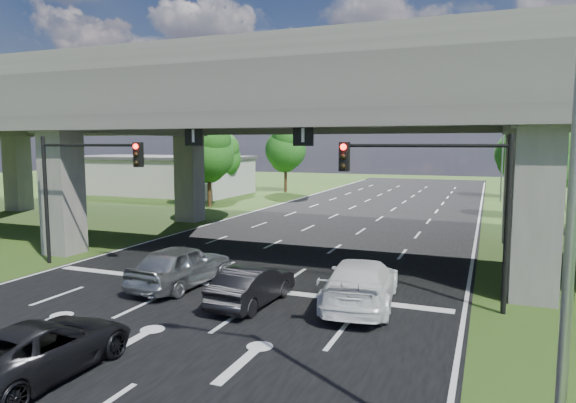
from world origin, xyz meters
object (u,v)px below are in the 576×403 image
Objects in this scene: car_white at (361,283)px; car_trailing at (43,348)px; signal_right at (440,187)px; car_silver at (181,266)px; streetlight_far at (502,141)px; streetlight_near at (545,131)px; streetlight_beyond at (499,142)px; car_dark at (252,286)px; signal_left at (80,177)px.

car_trailing is at bearing 47.78° from car_white.
car_silver is (-9.62, -1.18, -3.31)m from signal_right.
signal_right is 20.25m from streetlight_far.
streetlight_beyond is (0.00, 46.00, 0.00)m from streetlight_near.
signal_right is at bearing -93.61° from streetlight_beyond.
streetlight_near is 2.02× the size of car_silver.
car_silver is 0.88× the size of car_white.
car_trailing is (-8.43, -9.08, -3.49)m from signal_right.
streetlight_far is 24.33m from car_dark.
streetlight_beyond is at bearing 90.00° from streetlight_near.
car_dark is (-6.02, -2.23, -3.47)m from signal_right.
car_trailing is at bearing 73.90° from car_dark.
car_white is (-4.72, -21.00, -5.00)m from streetlight_far.
streetlight_beyond is at bearing -103.16° from car_white.
streetlight_near reaches higher than car_white.
car_white is at bearing -102.67° from streetlight_far.
signal_left is 20.56m from streetlight_near.
signal_right is 1.00× the size of signal_left.
streetlight_near is at bearing 140.36° from car_dark.
signal_left is at bearing 150.98° from streetlight_near.
signal_left is 6.98m from car_silver.
streetlight_near is at bearing 147.75° from car_silver.
car_white is (-2.45, -0.94, -3.34)m from signal_right.
car_white is (7.17, 0.24, -0.02)m from car_silver.
streetlight_near and streetlight_far have the same top height.
signal_right is 12.87m from car_trailing.
signal_left reaches higher than car_dark.
streetlight_near is at bearing -29.02° from signal_left.
car_silver is at bearing -119.25° from streetlight_far.
car_white is at bearing -125.93° from car_trailing.
streetlight_far is (2.27, 20.06, 1.66)m from signal_right.
signal_right is 1.24× the size of car_trailing.
signal_right is 4.25m from car_white.
signal_right is 10.33m from streetlight_near.
car_dark is 3.80m from car_white.
streetlight_beyond is at bearing 63.57° from signal_left.
car_trailing is at bearing 175.37° from streetlight_near.
streetlight_far reaches higher than signal_right.
streetlight_near is at bearing 175.76° from car_trailing.
signal_left is 1.44× the size of car_dark.
car_silver is 7.18m from car_white.
car_silver is 1.19× the size of car_dark.
streetlight_near reaches higher than car_trailing.
streetlight_near is 12.44m from car_dark.
signal_right reaches higher than car_white.
streetlight_far is at bearing 48.22° from signal_left.
streetlight_far is at bearing 90.00° from streetlight_near.
signal_left is at bearing -116.43° from streetlight_beyond.
car_white is (13.20, -0.94, -3.34)m from signal_left.
streetlight_near reaches higher than car_silver.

